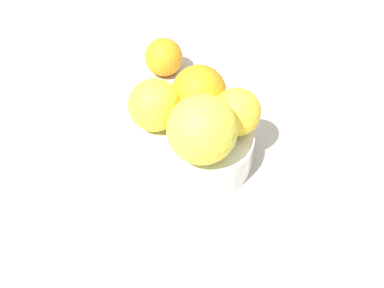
{
  "coord_description": "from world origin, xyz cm",
  "views": [
    {
      "loc": [
        5.42,
        44.16,
        44.67
      ],
      "look_at": [
        0.0,
        0.0,
        2.64
      ],
      "focal_mm": 43.33,
      "sensor_mm": 36.0,
      "label": 1
    }
  ],
  "objects_px": {
    "orange_in_bowl_2": "(155,105)",
    "orange_in_bowl_3": "(237,115)",
    "fruit_bowl": "(192,147)",
    "orange_in_bowl_0": "(199,92)",
    "orange_in_bowl_1": "(202,130)",
    "orange_loose_0": "(164,57)"
  },
  "relations": [
    {
      "from": "orange_loose_0",
      "to": "orange_in_bowl_0",
      "type": "bearing_deg",
      "value": 102.0
    },
    {
      "from": "fruit_bowl",
      "to": "orange_in_bowl_1",
      "type": "distance_m",
      "value": 0.08
    },
    {
      "from": "orange_in_bowl_0",
      "to": "fruit_bowl",
      "type": "bearing_deg",
      "value": 70.54
    },
    {
      "from": "fruit_bowl",
      "to": "orange_in_bowl_2",
      "type": "bearing_deg",
      "value": -26.87
    },
    {
      "from": "orange_in_bowl_1",
      "to": "orange_in_bowl_2",
      "type": "height_order",
      "value": "orange_in_bowl_1"
    },
    {
      "from": "orange_in_bowl_1",
      "to": "orange_in_bowl_3",
      "type": "relative_size",
      "value": 1.36
    },
    {
      "from": "orange_in_bowl_1",
      "to": "orange_in_bowl_2",
      "type": "xyz_separation_m",
      "value": [
        0.05,
        -0.06,
        -0.01
      ]
    },
    {
      "from": "orange_in_bowl_1",
      "to": "orange_in_bowl_0",
      "type": "bearing_deg",
      "value": -94.87
    },
    {
      "from": "fruit_bowl",
      "to": "orange_in_bowl_3",
      "type": "relative_size",
      "value": 2.61
    },
    {
      "from": "orange_in_bowl_0",
      "to": "orange_in_bowl_2",
      "type": "relative_size",
      "value": 1.07
    },
    {
      "from": "orange_in_bowl_3",
      "to": "orange_loose_0",
      "type": "height_order",
      "value": "orange_in_bowl_3"
    },
    {
      "from": "orange_in_bowl_0",
      "to": "orange_in_bowl_3",
      "type": "distance_m",
      "value": 0.06
    },
    {
      "from": "fruit_bowl",
      "to": "orange_in_bowl_0",
      "type": "xyz_separation_m",
      "value": [
        -0.01,
        -0.04,
        0.06
      ]
    },
    {
      "from": "orange_in_bowl_2",
      "to": "orange_in_bowl_3",
      "type": "bearing_deg",
      "value": 164.79
    },
    {
      "from": "orange_in_bowl_2",
      "to": "orange_in_bowl_1",
      "type": "bearing_deg",
      "value": 129.84
    },
    {
      "from": "fruit_bowl",
      "to": "orange_in_bowl_2",
      "type": "height_order",
      "value": "orange_in_bowl_2"
    },
    {
      "from": "orange_loose_0",
      "to": "orange_in_bowl_2",
      "type": "bearing_deg",
      "value": 82.5
    },
    {
      "from": "orange_in_bowl_1",
      "to": "orange_loose_0",
      "type": "bearing_deg",
      "value": -83.39
    },
    {
      "from": "orange_in_bowl_0",
      "to": "orange_in_bowl_3",
      "type": "xyz_separation_m",
      "value": [
        -0.04,
        0.04,
        -0.01
      ]
    },
    {
      "from": "orange_in_bowl_3",
      "to": "orange_in_bowl_2",
      "type": "bearing_deg",
      "value": -15.21
    },
    {
      "from": "orange_in_bowl_2",
      "to": "orange_loose_0",
      "type": "relative_size",
      "value": 1.09
    },
    {
      "from": "orange_in_bowl_0",
      "to": "orange_in_bowl_1",
      "type": "bearing_deg",
      "value": 85.13
    }
  ]
}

